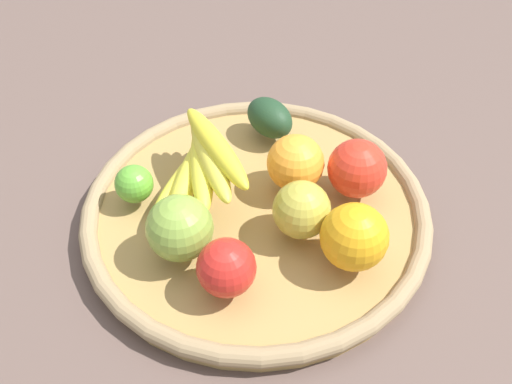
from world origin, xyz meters
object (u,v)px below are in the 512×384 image
at_px(orange_1, 354,237).
at_px(avocado, 270,118).
at_px(apple_3, 357,168).
at_px(apple_2, 226,268).
at_px(orange_0, 296,163).
at_px(apple_0, 180,228).
at_px(lime_0, 134,184).
at_px(banana_bunch, 200,164).
at_px(apple_1, 302,210).

height_order(orange_1, avocado, orange_1).
bearing_deg(apple_3, apple_2, 98.77).
xyz_separation_m(orange_0, avocado, (0.11, -0.04, -0.01)).
height_order(apple_0, apple_2, apple_0).
xyz_separation_m(orange_1, apple_2, (0.05, 0.14, -0.01)).
height_order(apple_3, orange_0, apple_3).
height_order(apple_0, lime_0, apple_0).
distance_m(apple_2, lime_0, 0.19).
bearing_deg(orange_1, orange_0, -9.78).
bearing_deg(orange_1, apple_3, -43.58).
bearing_deg(apple_3, banana_bunch, 53.47).
bearing_deg(avocado, apple_2, 134.13).
relative_size(apple_0, apple_3, 1.04).
distance_m(apple_3, apple_2, 0.22).
xyz_separation_m(banana_bunch, lime_0, (0.03, 0.08, -0.02)).
xyz_separation_m(apple_0, lime_0, (0.11, 0.00, -0.01)).
bearing_deg(orange_0, banana_bunch, 57.79).
distance_m(apple_0, apple_3, 0.24).
xyz_separation_m(apple_3, banana_bunch, (0.12, 0.16, 0.00)).
xyz_separation_m(apple_3, avocado, (0.16, 0.02, -0.01)).
xyz_separation_m(apple_0, orange_0, (0.01, -0.18, -0.00)).
xyz_separation_m(orange_1, apple_1, (0.07, 0.02, -0.00)).
xyz_separation_m(orange_1, orange_0, (0.14, -0.02, -0.00)).
bearing_deg(orange_1, apple_0, 50.93).
bearing_deg(orange_1, banana_bunch, 21.25).
distance_m(orange_1, apple_1, 0.07).
xyz_separation_m(orange_1, apple_3, (0.08, -0.08, -0.00)).
distance_m(orange_1, apple_3, 0.12).
relative_size(apple_2, banana_bunch, 0.38).
bearing_deg(banana_bunch, apple_1, -155.91).
bearing_deg(apple_2, avocado, -45.87).
bearing_deg(avocado, banana_bunch, 106.59).
height_order(apple_0, avocado, apple_0).
distance_m(banana_bunch, lime_0, 0.09).
height_order(orange_0, apple_1, orange_0).
height_order(orange_1, apple_0, same).
bearing_deg(apple_0, banana_bunch, -44.08).
distance_m(apple_0, avocado, 0.25).
relative_size(orange_0, avocado, 0.96).
height_order(apple_2, banana_bunch, banana_bunch).
bearing_deg(orange_1, apple_2, 69.99).
bearing_deg(lime_0, apple_3, -122.26).
relative_size(orange_1, avocado, 1.02).
bearing_deg(orange_1, avocado, -13.84).
height_order(orange_0, banana_bunch, banana_bunch).
xyz_separation_m(banana_bunch, avocado, (0.04, -0.14, -0.01)).
distance_m(apple_0, banana_bunch, 0.11).
relative_size(apple_3, orange_0, 1.02).
height_order(apple_3, apple_2, apple_3).
relative_size(banana_bunch, avocado, 2.25).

